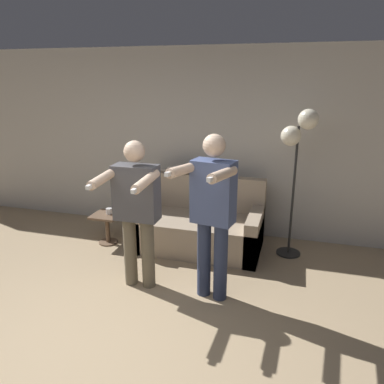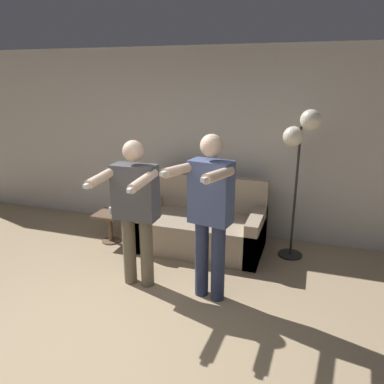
{
  "view_description": "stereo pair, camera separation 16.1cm",
  "coord_description": "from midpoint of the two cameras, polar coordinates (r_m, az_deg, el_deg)",
  "views": [
    {
      "loc": [
        1.54,
        -2.16,
        2.2
      ],
      "look_at": [
        0.4,
        1.72,
        0.95
      ],
      "focal_mm": 35.0,
      "sensor_mm": 36.0,
      "label": 1
    },
    {
      "loc": [
        1.69,
        -2.11,
        2.2
      ],
      "look_at": [
        0.4,
        1.72,
        0.95
      ],
      "focal_mm": 35.0,
      "sensor_mm": 36.0,
      "label": 2
    }
  ],
  "objects": [
    {
      "name": "ground_plane",
      "position": [
        3.47,
        -15.43,
        -22.96
      ],
      "size": [
        16.0,
        16.0,
        0.0
      ],
      "primitive_type": "plane",
      "color": "tan"
    },
    {
      "name": "wall_back",
      "position": [
        5.4,
        0.91,
        7.59
      ],
      "size": [
        10.0,
        0.05,
        2.6
      ],
      "color": "beige",
      "rests_on": "ground_plane"
    },
    {
      "name": "couch",
      "position": [
        5.0,
        2.34,
        -5.35
      ],
      "size": [
        1.63,
        0.88,
        0.91
      ],
      "color": "tan",
      "rests_on": "ground_plane"
    },
    {
      "name": "person_left",
      "position": [
        3.91,
        -7.54,
        -1.97
      ],
      "size": [
        0.53,
        0.67,
        1.6
      ],
      "rotation": [
        0.0,
        0.0,
        0.01
      ],
      "color": "#6B604C",
      "rests_on": "ground_plane"
    },
    {
      "name": "person_right",
      "position": [
        3.63,
        3.98,
        -2.52
      ],
      "size": [
        0.56,
        0.73,
        1.7
      ],
      "rotation": [
        0.0,
        0.0,
        -0.18
      ],
      "color": "#2D3856",
      "rests_on": "ground_plane"
    },
    {
      "name": "cat",
      "position": [
        5.19,
        -0.44,
        3.54
      ],
      "size": [
        0.53,
        0.15,
        0.16
      ],
      "color": "#B7AD9E",
      "rests_on": "couch"
    },
    {
      "name": "floor_lamp",
      "position": [
        4.61,
        17.21,
        7.56
      ],
      "size": [
        0.42,
        0.31,
        1.85
      ],
      "color": "black",
      "rests_on": "ground_plane"
    },
    {
      "name": "side_table",
      "position": [
        5.26,
        -11.55,
        -4.44
      ],
      "size": [
        0.37,
        0.37,
        0.42
      ],
      "color": "brown",
      "rests_on": "ground_plane"
    },
    {
      "name": "cup",
      "position": [
        5.21,
        -11.26,
        -2.7
      ],
      "size": [
        0.08,
        0.08,
        0.08
      ],
      "color": "white",
      "rests_on": "side_table"
    }
  ]
}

